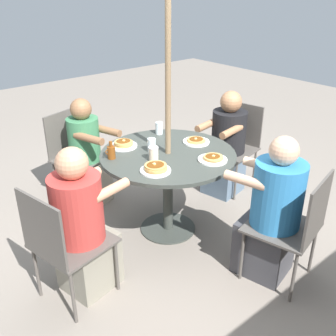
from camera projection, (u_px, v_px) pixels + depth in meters
The scene contains 19 objects.
ground_plane at pixel (168, 228), 3.62m from camera, with size 12.00×12.00×0.00m, color gray.
patio_table at pixel (168, 165), 3.34m from camera, with size 1.14×1.14×0.76m.
umbrella_pole at pixel (168, 100), 3.09m from camera, with size 0.05×0.05×2.43m, color #846B4C.
patio_chair_north at pixel (295, 223), 2.78m from camera, with size 0.56×0.56×0.90m.
diner_north at pixel (271, 215), 2.88m from camera, with size 0.45×0.56×1.14m.
patio_chair_east at pixel (236, 141), 4.18m from camera, with size 0.54×0.54×0.90m.
diner_east at pixel (226, 148), 4.07m from camera, with size 0.56×0.43×1.09m.
patio_chair_south at pixel (74, 150), 3.96m from camera, with size 0.58×0.58×0.90m.
diner_south at pixel (87, 156), 3.87m from camera, with size 0.42×0.54×1.08m.
patio_chair_west at pixel (62, 241), 2.60m from camera, with size 0.55×0.55×0.90m.
diner_west at pixel (83, 228), 2.73m from camera, with size 0.54×0.43×1.13m.
pancake_plate_a at pixel (213, 159), 3.15m from camera, with size 0.24×0.24×0.05m.
pancake_plate_b at pixel (156, 168), 2.97m from camera, with size 0.24×0.24×0.07m.
pancake_plate_c at pixel (196, 141), 3.49m from camera, with size 0.24×0.24×0.04m.
pancake_plate_d at pixel (124, 144), 3.40m from camera, with size 0.24×0.24×0.06m.
syrup_bottle at pixel (111, 152), 3.17m from camera, with size 0.09×0.07×0.15m.
coffee_cup at pixel (154, 154), 3.13m from camera, with size 0.08×0.08×0.12m.
drinking_glass_a at pixel (159, 128), 3.67m from camera, with size 0.07×0.07×0.11m, color silver.
drinking_glass_b at pixel (152, 145), 3.29m from camera, with size 0.07×0.07×0.12m, color silver.
Camera 1 is at (1.94, 2.30, 2.09)m, focal length 42.00 mm.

